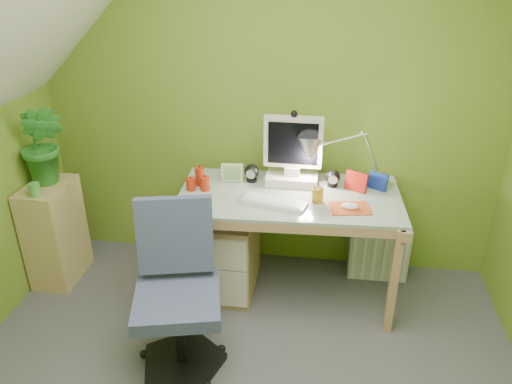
# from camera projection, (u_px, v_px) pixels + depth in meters

# --- Properties ---
(wall_back) EXTENTS (3.20, 0.01, 2.40)m
(wall_back) POSITION_uv_depth(u_px,v_px,m) (269.00, 107.00, 3.39)
(wall_back) COLOR olive
(wall_back) RESTS_ON floor
(desk) EXTENTS (1.45, 0.78, 0.76)m
(desk) POSITION_uv_depth(u_px,v_px,m) (288.00, 244.00, 3.36)
(desk) COLOR tan
(desk) RESTS_ON floor
(monitor) EXTENTS (0.41, 0.24, 0.56)m
(monitor) POSITION_uv_depth(u_px,v_px,m) (293.00, 143.00, 3.23)
(monitor) COLOR silver
(monitor) RESTS_ON desk
(speaker_left) EXTENTS (0.12, 0.12, 0.12)m
(speaker_left) POSITION_uv_depth(u_px,v_px,m) (252.00, 173.00, 3.34)
(speaker_left) COLOR black
(speaker_left) RESTS_ON desk
(speaker_right) EXTENTS (0.10, 0.10, 0.11)m
(speaker_right) POSITION_uv_depth(u_px,v_px,m) (333.00, 178.00, 3.27)
(speaker_right) COLOR black
(speaker_right) RESTS_ON desk
(keyboard) EXTENTS (0.42, 0.22, 0.02)m
(keyboard) POSITION_uv_depth(u_px,v_px,m) (275.00, 202.00, 3.08)
(keyboard) COLOR white
(keyboard) RESTS_ON desk
(mousepad) EXTENTS (0.27, 0.21, 0.01)m
(mousepad) POSITION_uv_depth(u_px,v_px,m) (350.00, 208.00, 3.02)
(mousepad) COLOR #C14A1E
(mousepad) RESTS_ON desk
(mouse) EXTENTS (0.12, 0.09, 0.04)m
(mouse) POSITION_uv_depth(u_px,v_px,m) (350.00, 206.00, 3.01)
(mouse) COLOR white
(mouse) RESTS_ON mousepad
(amber_tumbler) EXTENTS (0.08, 0.08, 0.09)m
(amber_tumbler) POSITION_uv_depth(u_px,v_px,m) (318.00, 195.00, 3.08)
(amber_tumbler) COLOR #865F13
(amber_tumbler) RESTS_ON desk
(candle_cluster) EXTENTS (0.17, 0.15, 0.13)m
(candle_cluster) POSITION_uv_depth(u_px,v_px,m) (198.00, 179.00, 3.25)
(candle_cluster) COLOR #B82A0F
(candle_cluster) RESTS_ON desk
(photo_frame_red) EXTENTS (0.14, 0.09, 0.13)m
(photo_frame_red) POSITION_uv_depth(u_px,v_px,m) (356.00, 181.00, 3.22)
(photo_frame_red) COLOR #AF1B12
(photo_frame_red) RESTS_ON desk
(photo_frame_blue) EXTENTS (0.12, 0.09, 0.11)m
(photo_frame_blue) POSITION_uv_depth(u_px,v_px,m) (378.00, 181.00, 3.24)
(photo_frame_blue) COLOR navy
(photo_frame_blue) RESTS_ON desk
(photo_frame_green) EXTENTS (0.15, 0.03, 0.12)m
(photo_frame_green) POSITION_uv_depth(u_px,v_px,m) (232.00, 173.00, 3.34)
(photo_frame_green) COLOR #A7C98A
(photo_frame_green) RESTS_ON desk
(desk_lamp) EXTENTS (0.55, 0.28, 0.57)m
(desk_lamp) POSITION_uv_depth(u_px,v_px,m) (364.00, 146.00, 3.17)
(desk_lamp) COLOR silver
(desk_lamp) RESTS_ON desk
(side_ledge) EXTENTS (0.27, 0.42, 0.74)m
(side_ledge) POSITION_uv_depth(u_px,v_px,m) (55.00, 233.00, 3.52)
(side_ledge) COLOR tan
(side_ledge) RESTS_ON floor
(potted_plant) EXTENTS (0.32, 0.27, 0.56)m
(potted_plant) POSITION_uv_depth(u_px,v_px,m) (43.00, 144.00, 3.27)
(potted_plant) COLOR #2D7F2A
(potted_plant) RESTS_ON side_ledge
(green_cup) EXTENTS (0.07, 0.07, 0.09)m
(green_cup) POSITION_uv_depth(u_px,v_px,m) (35.00, 190.00, 3.20)
(green_cup) COLOR #4FA544
(green_cup) RESTS_ON side_ledge
(task_chair) EXTENTS (0.63, 0.63, 0.95)m
(task_chair) POSITION_uv_depth(u_px,v_px,m) (177.00, 299.00, 2.70)
(task_chair) COLOR #404769
(task_chair) RESTS_ON floor
(radiator) EXTENTS (0.42, 0.17, 0.42)m
(radiator) POSITION_uv_depth(u_px,v_px,m) (378.00, 250.00, 3.61)
(radiator) COLOR silver
(radiator) RESTS_ON floor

